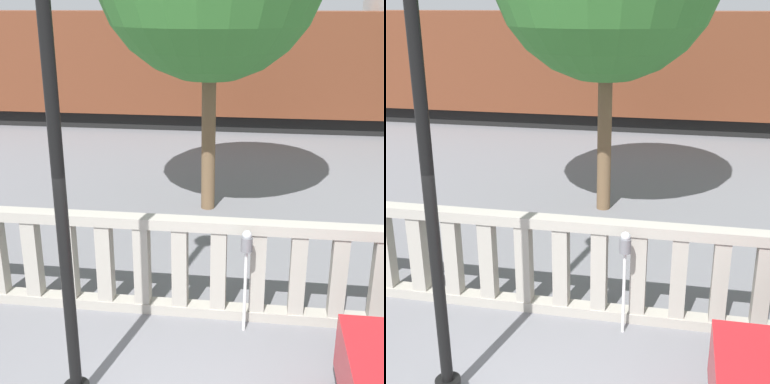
{
  "view_description": "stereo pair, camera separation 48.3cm",
  "coord_description": "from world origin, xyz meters",
  "views": [
    {
      "loc": [
        0.74,
        -3.64,
        3.99
      ],
      "look_at": [
        -0.23,
        3.64,
        1.4
      ],
      "focal_mm": 50.0,
      "sensor_mm": 36.0,
      "label": 1
    },
    {
      "loc": [
        1.22,
        -3.56,
        3.99
      ],
      "look_at": [
        -0.23,
        3.64,
        1.4
      ],
      "focal_mm": 50.0,
      "sensor_mm": 36.0,
      "label": 2
    }
  ],
  "objects": [
    {
      "name": "train_far",
      "position": [
        5.24,
        28.89,
        1.77
      ],
      "size": [
        25.22,
        2.62,
        3.97
      ],
      "color": "black",
      "rests_on": "ground"
    },
    {
      "name": "balustrade",
      "position": [
        0.0,
        2.64,
        0.69
      ],
      "size": [
        13.57,
        0.24,
        1.39
      ],
      "color": "#9E998E",
      "rests_on": "ground"
    },
    {
      "name": "lamppost",
      "position": [
        -1.08,
        0.79,
        3.99
      ],
      "size": [
        0.4,
        0.4,
        6.37
      ],
      "color": "black",
      "rests_on": "ground"
    },
    {
      "name": "parking_meter",
      "position": [
        0.62,
        2.33,
        1.09
      ],
      "size": [
        0.14,
        0.14,
        1.4
      ],
      "color": "silver",
      "rests_on": "ground"
    },
    {
      "name": "train_near",
      "position": [
        -0.66,
        14.7,
        1.99
      ],
      "size": [
        20.56,
        2.65,
        4.38
      ],
      "color": "black",
      "rests_on": "ground"
    }
  ]
}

